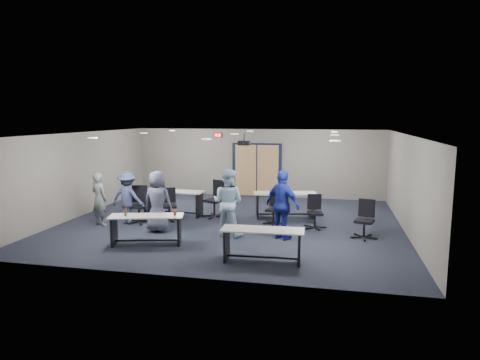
% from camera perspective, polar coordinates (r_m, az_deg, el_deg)
% --- Properties ---
extents(floor, '(10.00, 10.00, 0.00)m').
position_cam_1_polar(floor, '(13.07, -1.20, -5.72)').
color(floor, black).
rests_on(floor, ground).
extents(back_wall, '(10.00, 0.04, 2.70)m').
position_cam_1_polar(back_wall, '(17.17, 2.28, 2.29)').
color(back_wall, gray).
rests_on(back_wall, floor).
extents(front_wall, '(10.00, 0.04, 2.70)m').
position_cam_1_polar(front_wall, '(8.56, -8.26, -4.17)').
color(front_wall, gray).
rests_on(front_wall, floor).
extents(left_wall, '(0.04, 9.00, 2.70)m').
position_cam_1_polar(left_wall, '(14.78, -20.43, 0.74)').
color(left_wall, gray).
rests_on(left_wall, floor).
extents(right_wall, '(0.04, 9.00, 2.70)m').
position_cam_1_polar(right_wall, '(12.62, 21.44, -0.57)').
color(right_wall, gray).
rests_on(right_wall, floor).
extents(ceiling, '(10.00, 9.00, 0.04)m').
position_cam_1_polar(ceiling, '(12.67, -1.24, 6.19)').
color(ceiling, silver).
rests_on(ceiling, back_wall).
extents(double_door, '(2.00, 0.07, 2.20)m').
position_cam_1_polar(double_door, '(17.17, 2.25, 1.28)').
color(double_door, black).
rests_on(double_door, back_wall).
extents(exit_sign, '(0.32, 0.07, 0.18)m').
position_cam_1_polar(exit_sign, '(17.38, -2.96, 6.00)').
color(exit_sign, black).
rests_on(exit_sign, back_wall).
extents(ceiling_projector, '(0.35, 0.32, 0.37)m').
position_cam_1_polar(ceiling_projector, '(13.11, 0.56, 4.98)').
color(ceiling_projector, black).
rests_on(ceiling_projector, ceiling).
extents(ceiling_can_lights, '(6.24, 5.74, 0.02)m').
position_cam_1_polar(ceiling_can_lights, '(12.92, -0.98, 6.11)').
color(ceiling_can_lights, silver).
rests_on(ceiling_can_lights, ceiling).
extents(table_front_left, '(1.93, 1.07, 1.02)m').
position_cam_1_polar(table_front_left, '(11.06, -12.36, -5.79)').
color(table_front_left, '#A9A6A0').
rests_on(table_front_left, floor).
extents(table_front_right, '(1.86, 0.70, 0.74)m').
position_cam_1_polar(table_front_right, '(9.58, 3.02, -7.92)').
color(table_front_right, '#A9A6A0').
rests_on(table_front_right, floor).
extents(table_back_left, '(2.01, 0.71, 0.81)m').
position_cam_1_polar(table_back_left, '(14.09, -8.86, -2.47)').
color(table_back_left, '#A9A6A0').
rests_on(table_back_left, floor).
extents(table_back_right, '(2.08, 1.06, 0.80)m').
position_cam_1_polar(table_back_right, '(13.70, 6.02, -2.74)').
color(table_back_right, '#A9A6A0').
rests_on(table_back_right, floor).
extents(chair_back_a, '(0.83, 0.83, 1.01)m').
position_cam_1_polar(chair_back_a, '(13.38, -9.42, -3.28)').
color(chair_back_a, black).
rests_on(chair_back_a, floor).
extents(chair_back_b, '(0.99, 0.99, 1.18)m').
position_cam_1_polar(chair_back_b, '(13.68, -3.45, -2.56)').
color(chair_back_b, black).
rests_on(chair_back_b, floor).
extents(chair_back_c, '(0.69, 0.69, 0.94)m').
position_cam_1_polar(chair_back_c, '(12.85, 4.47, -3.85)').
color(chair_back_c, black).
rests_on(chair_back_c, floor).
extents(chair_back_d, '(0.71, 0.71, 0.97)m').
position_cam_1_polar(chair_back_d, '(12.51, 9.98, -4.20)').
color(chair_back_d, black).
rests_on(chair_back_d, floor).
extents(chair_loose_left, '(0.86, 0.86, 1.12)m').
position_cam_1_polar(chair_loose_left, '(13.29, -13.34, -3.24)').
color(chair_loose_left, black).
rests_on(chair_loose_left, floor).
extents(chair_loose_right, '(0.81, 0.81, 1.03)m').
position_cam_1_polar(chair_loose_right, '(11.79, 16.25, -5.08)').
color(chair_loose_right, black).
rests_on(chair_loose_right, floor).
extents(person_gray, '(0.67, 0.57, 1.58)m').
position_cam_1_polar(person_gray, '(13.30, -18.24, -2.43)').
color(person_gray, gray).
rests_on(person_gray, floor).
extents(person_plaid, '(0.87, 0.59, 1.72)m').
position_cam_1_polar(person_plaid, '(12.14, -10.92, -2.82)').
color(person_plaid, '#4E526B').
rests_on(person_plaid, floor).
extents(person_lightblue, '(1.02, 0.87, 1.83)m').
position_cam_1_polar(person_lightblue, '(11.52, -1.62, -3.00)').
color(person_lightblue, '#B5DAF0').
rests_on(person_lightblue, floor).
extents(person_navy, '(1.14, 0.97, 1.83)m').
position_cam_1_polar(person_navy, '(11.24, 5.70, -3.33)').
color(person_navy, '#1C299A').
rests_on(person_navy, floor).
extents(person_back, '(1.04, 0.63, 1.58)m').
position_cam_1_polar(person_back, '(13.25, -14.77, -2.30)').
color(person_back, '#3A466A').
rests_on(person_back, floor).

